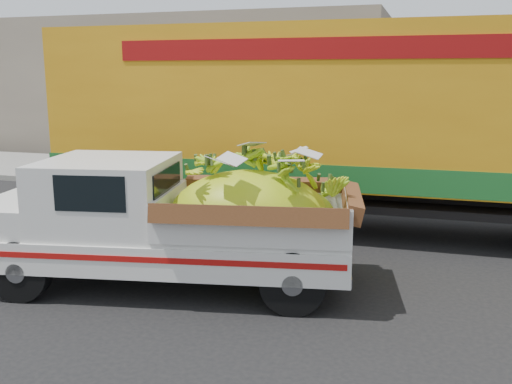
% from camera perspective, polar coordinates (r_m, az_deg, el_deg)
% --- Properties ---
extents(ground, '(100.00, 100.00, 0.00)m').
position_cam_1_polar(ground, '(7.46, -5.38, -11.52)').
color(ground, black).
rests_on(ground, ground).
extents(curb, '(60.00, 0.25, 0.15)m').
position_cam_1_polar(curb, '(13.70, 5.56, -0.43)').
color(curb, gray).
rests_on(curb, ground).
extents(sidewalk, '(60.00, 4.00, 0.14)m').
position_cam_1_polar(sidewalk, '(15.73, 7.11, 1.09)').
color(sidewalk, gray).
rests_on(sidewalk, ground).
extents(building_left, '(18.00, 6.00, 5.00)m').
position_cam_1_polar(building_left, '(23.68, -9.78, 10.44)').
color(building_left, gray).
rests_on(building_left, ground).
extents(pickup_truck, '(5.35, 2.73, 1.79)m').
position_cam_1_polar(pickup_truck, '(7.93, -6.35, -2.79)').
color(pickup_truck, black).
rests_on(pickup_truck, ground).
extents(semi_trailer, '(12.01, 2.62, 3.80)m').
position_cam_1_polar(semi_trailer, '(10.78, 10.77, 7.16)').
color(semi_trailer, black).
rests_on(semi_trailer, ground).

